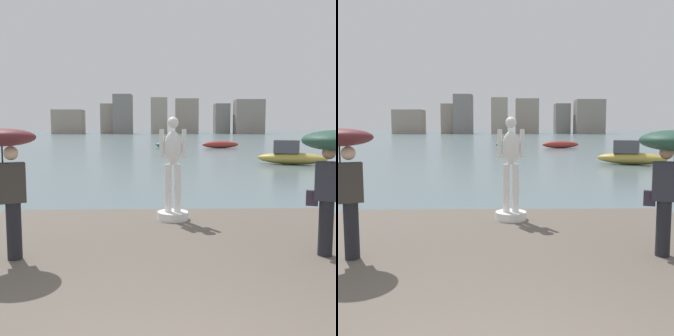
% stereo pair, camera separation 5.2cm
% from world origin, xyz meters
% --- Properties ---
extents(ground_plane, '(400.00, 400.00, 0.00)m').
position_xyz_m(ground_plane, '(0.00, 40.00, 0.00)').
color(ground_plane, slate).
extents(pier, '(7.91, 10.06, 0.40)m').
position_xyz_m(pier, '(0.00, 2.03, 0.20)').
color(pier, '#60564C').
rests_on(pier, ground).
extents(statue_white_figure, '(0.67, 0.67, 2.22)m').
position_xyz_m(statue_white_figure, '(0.11, 5.97, 1.30)').
color(statue_white_figure, white).
rests_on(statue_white_figure, pier).
extents(onlooker_left, '(1.29, 1.30, 2.03)m').
position_xyz_m(onlooker_left, '(-2.49, 3.45, 1.98)').
color(onlooker_left, black).
rests_on(onlooker_left, pier).
extents(onlooker_right, '(1.37, 1.37, 1.97)m').
position_xyz_m(onlooker_right, '(2.51, 3.49, 2.00)').
color(onlooker_right, black).
rests_on(onlooker_right, pier).
extents(boat_near, '(4.50, 2.91, 1.54)m').
position_xyz_m(boat_near, '(8.27, 22.50, 0.55)').
color(boat_near, '#B2993D').
rests_on(boat_near, ground).
extents(boat_mid, '(3.29, 3.28, 1.22)m').
position_xyz_m(boat_mid, '(0.83, 42.65, 0.46)').
color(boat_mid, '#336B5B').
rests_on(boat_mid, ground).
extents(boat_far, '(4.33, 1.72, 0.78)m').
position_xyz_m(boat_far, '(6.77, 41.35, 0.39)').
color(boat_far, '#9E2D28').
rests_on(boat_far, ground).
extents(distant_skyline, '(66.97, 10.80, 12.44)m').
position_xyz_m(distant_skyline, '(-0.35, 126.28, 5.22)').
color(distant_skyline, gray).
rests_on(distant_skyline, ground).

